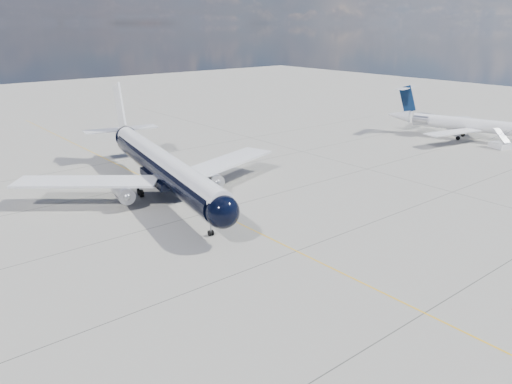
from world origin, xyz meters
TOP-DOWN VIEW (x-y plane):
  - ground at (0.00, 30.00)m, footprint 320.00×320.00m
  - taxiway_centerline at (0.00, 25.00)m, footprint 0.16×160.00m
  - main_airliner at (-1.50, 35.35)m, footprint 37.13×45.71m
  - regional_jet at (62.56, 28.36)m, footprint 24.80×29.08m
  - boarding_stair at (60.85, 18.26)m, footprint 3.64×4.06m

SIDE VIEW (x-z plane):
  - ground at x=0.00m, z-range 0.00..0.00m
  - taxiway_centerline at x=0.00m, z-range 0.00..0.01m
  - boarding_stair at x=60.85m, z-range -1.17..2.54m
  - regional_jet at x=62.56m, z-range -1.85..8.17m
  - main_airliner at x=-1.50m, z-range -2.52..10.76m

